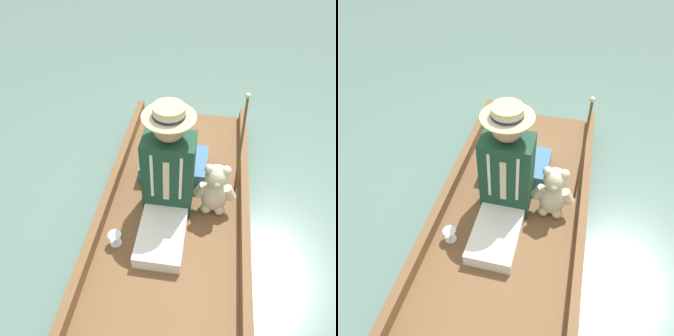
{
  "view_description": "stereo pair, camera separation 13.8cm",
  "coord_description": "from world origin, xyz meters",
  "views": [
    {
      "loc": [
        -0.18,
        1.66,
        2.15
      ],
      "look_at": [
        0.05,
        0.07,
        0.56
      ],
      "focal_mm": 35.0,
      "sensor_mm": 36.0,
      "label": 1
    },
    {
      "loc": [
        -0.32,
        1.63,
        2.15
      ],
      "look_at": [
        0.05,
        0.07,
        0.56
      ],
      "focal_mm": 35.0,
      "sensor_mm": 36.0,
      "label": 2
    }
  ],
  "objects": [
    {
      "name": "seated_person",
      "position": [
        0.05,
        0.1,
        0.48
      ],
      "size": [
        0.36,
        0.76,
        0.91
      ],
      "rotation": [
        0.0,
        0.0,
        0.09
      ],
      "color": "white",
      "rests_on": "punt_boat"
    },
    {
      "name": "wine_glass",
      "position": [
        0.37,
        0.44,
        0.2
      ],
      "size": [
        0.09,
        0.09,
        0.1
      ],
      "color": "silver",
      "rests_on": "punt_boat"
    },
    {
      "name": "teddy_bear",
      "position": [
        -0.29,
        0.03,
        0.34
      ],
      "size": [
        0.32,
        0.19,
        0.46
      ],
      "color": "beige",
      "rests_on": "punt_boat"
    },
    {
      "name": "punt_boat",
      "position": [
        0.0,
        0.0,
        0.07
      ],
      "size": [
        1.12,
        2.42,
        0.24
      ],
      "color": "brown",
      "rests_on": "ground_plane"
    },
    {
      "name": "seat_cushion",
      "position": [
        0.06,
        -0.34,
        0.21
      ],
      "size": [
        0.55,
        0.38,
        0.16
      ],
      "color": "teal",
      "rests_on": "punt_boat"
    },
    {
      "name": "walking_cane",
      "position": [
        -0.46,
        -0.36,
        0.56
      ],
      "size": [
        0.04,
        0.36,
        0.74
      ],
      "color": "brown",
      "rests_on": "punt_boat"
    },
    {
      "name": "ground_plane",
      "position": [
        0.0,
        0.0,
        0.0
      ],
      "size": [
        16.0,
        16.0,
        0.0
      ],
      "primitive_type": "plane",
      "color": "slate"
    }
  ]
}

